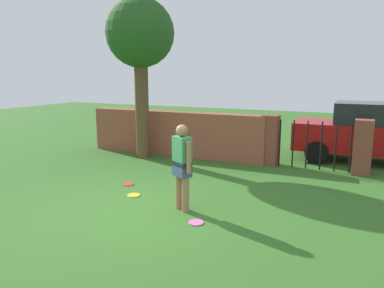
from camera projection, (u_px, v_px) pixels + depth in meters
ground_plane at (132, 211)px, 6.75m from camera, size 40.00×40.00×0.00m
brick_wall at (175, 133)px, 11.34m from camera, size 5.79×0.50×1.37m
tree at (140, 37)px, 10.45m from camera, size 1.99×1.99×4.68m
person at (182, 164)px, 6.65m from camera, size 0.48×0.37×1.62m
fence_gate at (314, 144)px, 9.60m from camera, size 2.78×0.44×1.40m
car at (371, 133)px, 10.36m from camera, size 4.21×1.94×1.72m
frisbee_yellow at (134, 195)px, 7.61m from camera, size 0.27×0.27×0.02m
frisbee_pink at (196, 223)px, 6.21m from camera, size 0.27×0.27×0.02m
frisbee_red at (128, 184)px, 8.37m from camera, size 0.27×0.27×0.02m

